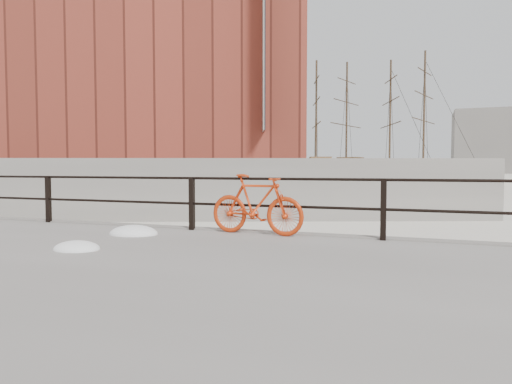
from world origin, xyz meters
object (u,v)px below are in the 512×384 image
Objects in this scene: schooner_mid at (382,177)px; schooner_left at (352,177)px; workboat_far at (202,179)px; workboat_near at (162,184)px; bicycle at (256,204)px.

schooner_left is at bearing -106.24° from schooner_mid.
schooner_mid is 7.95m from schooner_left.
workboat_near is at bearing -102.31° from workboat_far.
workboat_far is (-5.02, 17.98, 0.00)m from workboat_near.
bicycle is 0.06× the size of schooner_mid.
workboat_far is (-17.72, -18.74, 0.00)m from schooner_left.
workboat_near is at bearing -96.16° from schooner_mid.
bicycle is at bearing -102.02° from schooner_left.
workboat_far is at bearing -152.71° from schooner_left.
schooner_left is 2.13× the size of workboat_far.
schooner_left is (-8.60, 67.34, -0.88)m from bicycle.
schooner_left is (-4.12, -6.80, 0.00)m from schooner_mid.
bicycle is at bearing -89.48° from workboat_far.
bicycle is 37.31m from workboat_near.
schooner_mid reaches higher than bicycle.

